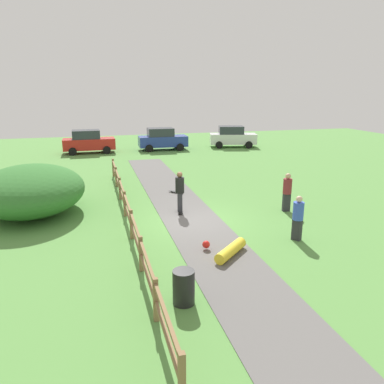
# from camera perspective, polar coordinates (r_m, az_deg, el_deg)

# --- Properties ---
(ground_plane) EXTENTS (60.00, 60.00, 0.00)m
(ground_plane) POSITION_cam_1_polar(r_m,az_deg,el_deg) (15.46, -0.00, -4.36)
(ground_plane) COLOR #568E42
(asphalt_path) EXTENTS (2.40, 28.00, 0.02)m
(asphalt_path) POSITION_cam_1_polar(r_m,az_deg,el_deg) (15.46, -0.00, -4.33)
(asphalt_path) COLOR #605E5B
(asphalt_path) RESTS_ON ground_plane
(wooden_fence) EXTENTS (0.12, 18.12, 1.10)m
(wooden_fence) POSITION_cam_1_polar(r_m,az_deg,el_deg) (14.82, -9.77, -2.76)
(wooden_fence) COLOR olive
(wooden_fence) RESTS_ON ground_plane
(bush_large) EXTENTS (4.50, 5.40, 2.09)m
(bush_large) POSITION_cam_1_polar(r_m,az_deg,el_deg) (17.51, -23.37, 0.29)
(bush_large) COLOR #33702D
(bush_large) RESTS_ON ground_plane
(trash_bin) EXTENTS (0.56, 0.56, 0.90)m
(trash_bin) POSITION_cam_1_polar(r_m,az_deg,el_deg) (9.68, -1.28, -14.30)
(trash_bin) COLOR black
(trash_bin) RESTS_ON ground_plane
(skater_riding) EXTENTS (0.44, 0.82, 1.82)m
(skater_riding) POSITION_cam_1_polar(r_m,az_deg,el_deg) (16.09, -1.87, 0.31)
(skater_riding) COLOR black
(skater_riding) RESTS_ON asphalt_path
(skater_fallen) EXTENTS (1.46, 1.48, 0.36)m
(skater_fallen) POSITION_cam_1_polar(r_m,az_deg,el_deg) (12.33, 5.62, -8.80)
(skater_fallen) COLOR yellow
(skater_fallen) RESTS_ON asphalt_path
(skateboard_loose) EXTENTS (0.71, 0.70, 0.08)m
(skateboard_loose) POSITION_cam_1_polar(r_m,az_deg,el_deg) (19.39, -2.43, 0.05)
(skateboard_loose) COLOR black
(skateboard_loose) RESTS_ON asphalt_path
(bystander_maroon) EXTENTS (0.45, 0.45, 1.71)m
(bystander_maroon) POSITION_cam_1_polar(r_m,az_deg,el_deg) (16.88, 14.30, 0.22)
(bystander_maroon) COLOR #2D2D33
(bystander_maroon) RESTS_ON ground_plane
(bystander_blue) EXTENTS (0.53, 0.53, 1.64)m
(bystander_blue) POSITION_cam_1_polar(r_m,az_deg,el_deg) (13.77, 15.85, -3.55)
(bystander_blue) COLOR #2D2D33
(bystander_blue) RESTS_ON ground_plane
(parked_car_red) EXTENTS (4.23, 2.06, 1.92)m
(parked_car_red) POSITION_cam_1_polar(r_m,az_deg,el_deg) (32.64, -15.52, 7.41)
(parked_car_red) COLOR red
(parked_car_red) RESTS_ON ground_plane
(parked_car_white) EXTENTS (4.49, 2.76, 1.92)m
(parked_car_white) POSITION_cam_1_polar(r_m,az_deg,el_deg) (35.00, 6.19, 8.40)
(parked_car_white) COLOR silver
(parked_car_white) RESTS_ON ground_plane
(parked_car_blue) EXTENTS (4.22, 2.04, 1.92)m
(parked_car_blue) POSITION_cam_1_polar(r_m,az_deg,el_deg) (33.20, -4.55, 8.05)
(parked_car_blue) COLOR #283D99
(parked_car_blue) RESTS_ON ground_plane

